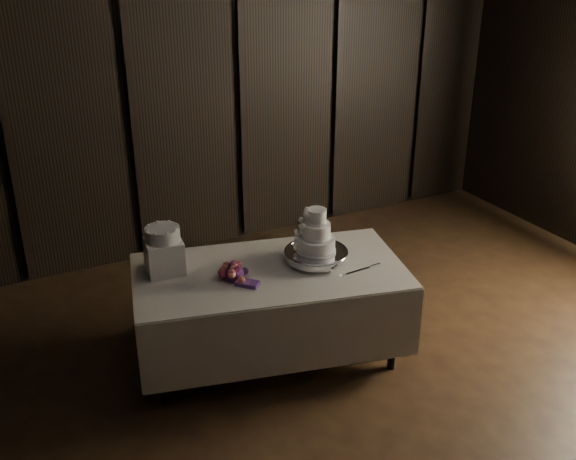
# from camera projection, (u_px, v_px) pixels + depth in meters

# --- Properties ---
(room) EXTENTS (6.08, 7.08, 3.08)m
(room) POSITION_uv_depth(u_px,v_px,m) (486.00, 228.00, 3.84)
(room) COLOR black
(room) RESTS_ON ground
(display_table) EXTENTS (2.18, 1.47, 0.76)m
(display_table) POSITION_uv_depth(u_px,v_px,m) (270.00, 310.00, 5.10)
(display_table) COLOR beige
(display_table) RESTS_ON ground
(cake_stand) EXTENTS (0.50, 0.50, 0.09)m
(cake_stand) POSITION_uv_depth(u_px,v_px,m) (316.00, 256.00, 5.05)
(cake_stand) COLOR silver
(cake_stand) RESTS_ON display_table
(wedding_cake) EXTENTS (0.33, 0.28, 0.34)m
(wedding_cake) POSITION_uv_depth(u_px,v_px,m) (314.00, 236.00, 4.95)
(wedding_cake) COLOR white
(wedding_cake) RESTS_ON cake_stand
(bouquet) EXTENTS (0.45, 0.45, 0.17)m
(bouquet) POSITION_uv_depth(u_px,v_px,m) (234.00, 272.00, 4.79)
(bouquet) COLOR #C14C52
(bouquet) RESTS_ON display_table
(box_pedestal) EXTENTS (0.29, 0.29, 0.25)m
(box_pedestal) POSITION_uv_depth(u_px,v_px,m) (164.00, 256.00, 4.88)
(box_pedestal) COLOR white
(box_pedestal) RESTS_ON display_table
(small_cake) EXTENTS (0.26, 0.26, 0.10)m
(small_cake) POSITION_uv_depth(u_px,v_px,m) (162.00, 234.00, 4.81)
(small_cake) COLOR white
(small_cake) RESTS_ON box_pedestal
(cake_knife) EXTENTS (0.37, 0.05, 0.01)m
(cake_knife) POSITION_uv_depth(u_px,v_px,m) (355.00, 272.00, 4.91)
(cake_knife) COLOR silver
(cake_knife) RESTS_ON display_table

